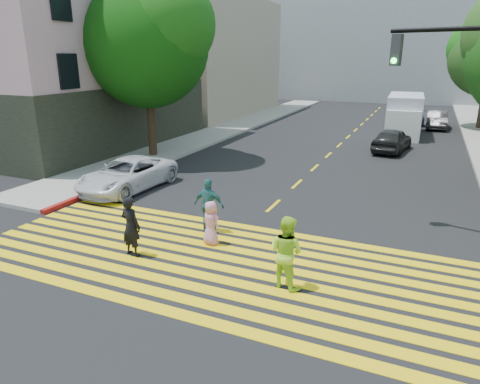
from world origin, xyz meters
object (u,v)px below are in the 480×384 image
Objects in this scene: tree_left at (148,38)px; white_van at (404,117)px; dark_car_near at (392,140)px; white_sedan at (128,174)px; pedestrian_woman at (286,252)px; pedestrian_child at (211,223)px; silver_car at (409,114)px; pedestrian_man at (131,226)px; pedestrian_extra at (209,205)px; dark_car_parked at (437,120)px.

tree_left is 1.55× the size of white_van.
white_sedan is at bearing 61.20° from dark_car_near.
pedestrian_woman is 3.02m from pedestrian_child.
pedestrian_woman is 0.37× the size of silver_car.
white_sedan is at bearing -66.14° from tree_left.
pedestrian_man is at bearing 81.28° from dark_car_near.
pedestrian_woman is (10.47, -9.99, -5.13)m from tree_left.
pedestrian_man reaches higher than dark_car_near.
dark_car_near is (4.08, 14.31, -0.17)m from pedestrian_extra.
white_sedan is 24.45m from dark_car_parked.
pedestrian_man is at bearing -105.82° from white_van.
white_van is (4.30, 20.01, 0.44)m from pedestrian_extra.
pedestrian_woman reaches higher than pedestrian_extra.
tree_left is at bearing 48.07° from silver_car.
white_van reaches higher than pedestrian_extra.
white_sedan is 25.53m from silver_car.
pedestrian_extra is 0.43× the size of dark_car_near.
pedestrian_man is 0.37× the size of white_sedan.
silver_car is at bearing -101.65° from pedestrian_extra.
dark_car_parked is (5.89, 24.97, 0.01)m from pedestrian_child.
white_van is at bearing -83.47° from dark_car_near.
dark_car_near is at bearing -100.08° from pedestrian_man.
pedestrian_child is (7.81, -8.59, -5.35)m from tree_left.
tree_left reaches higher than white_van.
pedestrian_child is at bearing -102.49° from white_van.
tree_left is 12.78m from pedestrian_child.
white_van reaches higher than pedestrian_child.
pedestrian_extra is 14.88m from dark_car_near.
tree_left is 7.87m from white_sedan.
tree_left is 11.84m from pedestrian_extra.
pedestrian_extra reaches higher than silver_car.
dark_car_parked is at bearing 60.92° from white_van.
dark_car_near reaches higher than pedestrian_child.
dark_car_near reaches higher than white_sedan.
silver_car is at bearing 57.83° from tree_left.
white_van reaches higher than silver_car.
pedestrian_extra is at bearing -108.60° from pedestrian_man.
tree_left is 5.35× the size of pedestrian_extra.
pedestrian_extra is 0.35× the size of silver_car.
pedestrian_man is 1.29× the size of pedestrian_child.
white_van is (-0.04, -6.25, 0.59)m from silver_car.
dark_car_near is at bearing -74.64° from pedestrian_woman.
white_sedan is (-3.85, 4.81, -0.20)m from pedestrian_man.
tree_left is 17.53m from white_van.
pedestrian_child is 0.22× the size of white_van.
dark_car_parked is (6.39, 24.13, -0.18)m from pedestrian_extra.
dark_car_parked is at bearing -98.55° from pedestrian_man.
pedestrian_woman is at bearing -97.21° from dark_car_parked.
silver_car reaches higher than white_sedan.
silver_car is (1.17, 28.50, -0.19)m from pedestrian_woman.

